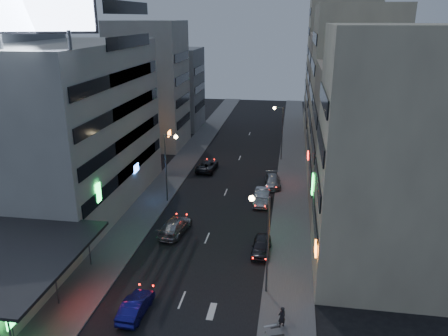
% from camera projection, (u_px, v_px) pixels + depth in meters
% --- Properties ---
extents(ground, '(180.00, 180.00, 0.00)m').
position_uv_depth(ground, '(167.00, 336.00, 29.61)').
color(ground, black).
rests_on(ground, ground).
extents(sidewalk_left, '(4.00, 120.00, 0.12)m').
position_uv_depth(sidewalk_left, '(172.00, 177.00, 58.78)').
color(sidewalk_left, '#4C4C4F').
rests_on(sidewalk_left, ground).
extents(sidewalk_right, '(4.00, 120.00, 0.12)m').
position_uv_depth(sidewalk_right, '(292.00, 184.00, 56.41)').
color(sidewalk_right, '#4C4C4F').
rests_on(sidewalk_right, ground).
extents(white_building, '(14.00, 24.00, 18.00)m').
position_uv_depth(white_building, '(65.00, 128.00, 47.85)').
color(white_building, '#ABABA6').
rests_on(white_building, ground).
extents(shophouse_near, '(10.00, 11.00, 20.00)m').
position_uv_depth(shophouse_near, '(386.00, 159.00, 33.92)').
color(shophouse_near, beige).
rests_on(shophouse_near, ground).
extents(shophouse_mid, '(11.00, 12.00, 16.00)m').
position_uv_depth(shophouse_mid, '(368.00, 144.00, 45.24)').
color(shophouse_mid, tan).
rests_on(shophouse_mid, ground).
extents(shophouse_far, '(10.00, 14.00, 22.00)m').
position_uv_depth(shophouse_far, '(351.00, 94.00, 56.46)').
color(shophouse_far, beige).
rests_on(shophouse_far, ground).
extents(far_left_a, '(11.00, 10.00, 20.00)m').
position_uv_depth(far_left_a, '(149.00, 85.00, 70.64)').
color(far_left_a, '#ABABA6').
rests_on(far_left_a, ground).
extents(far_left_b, '(12.00, 10.00, 15.00)m').
position_uv_depth(far_left_b, '(169.00, 89.00, 83.66)').
color(far_left_b, gray).
rests_on(far_left_b, ground).
extents(far_right_a, '(11.00, 12.00, 18.00)m').
position_uv_depth(far_right_a, '(342.00, 92.00, 71.04)').
color(far_right_a, tan).
rests_on(far_right_a, ground).
extents(far_right_b, '(12.00, 12.00, 24.00)m').
position_uv_depth(far_right_b, '(339.00, 64.00, 83.06)').
color(far_right_b, beige).
rests_on(far_right_b, ground).
extents(billboard, '(9.52, 3.75, 6.20)m').
position_uv_depth(billboard, '(29.00, 1.00, 33.76)').
color(billboard, '#595B60').
rests_on(billboard, white_building).
extents(street_lamp_right_near, '(1.60, 0.44, 8.02)m').
position_uv_depth(street_lamp_right_near, '(263.00, 231.00, 32.59)').
color(street_lamp_right_near, '#595B60').
rests_on(street_lamp_right_near, sidewalk_right).
extents(street_lamp_left, '(1.60, 0.44, 8.02)m').
position_uv_depth(street_lamp_left, '(169.00, 158.00, 49.27)').
color(street_lamp_left, '#595B60').
rests_on(street_lamp_left, sidewalk_left).
extents(street_lamp_right_far, '(1.60, 0.44, 8.02)m').
position_uv_depth(street_lamp_right_far, '(280.00, 125.00, 64.32)').
color(street_lamp_right_far, '#595B60').
rests_on(street_lamp_right_far, sidewalk_right).
extents(parked_car_right_near, '(1.73, 4.15, 1.40)m').
position_uv_depth(parked_car_right_near, '(261.00, 246.00, 39.77)').
color(parked_car_right_near, '#28282D').
rests_on(parked_car_right_near, ground).
extents(parked_car_right_mid, '(1.78, 4.86, 1.59)m').
position_uv_depth(parked_car_right_mid, '(262.00, 197.00, 50.50)').
color(parked_car_right_mid, '#AAADB3').
rests_on(parked_car_right_mid, ground).
extents(parked_car_left, '(2.67, 5.34, 1.45)m').
position_uv_depth(parked_car_left, '(207.00, 165.00, 61.33)').
color(parked_car_left, '#292A2F').
rests_on(parked_car_left, ground).
extents(parked_car_right_far, '(2.45, 4.94, 1.38)m').
position_uv_depth(parked_car_right_far, '(273.00, 181.00, 55.53)').
color(parked_car_right_far, gray).
rests_on(parked_car_right_far, ground).
extents(road_car_blue, '(1.64, 4.23, 1.37)m').
position_uv_depth(road_car_blue, '(136.00, 306.00, 31.54)').
color(road_car_blue, navy).
rests_on(road_car_blue, ground).
extents(road_car_silver, '(2.75, 5.46, 1.52)m').
position_uv_depth(road_car_silver, '(175.00, 226.00, 43.45)').
color(road_car_silver, '#9EA2A6').
rests_on(road_car_silver, ground).
extents(person, '(0.70, 0.65, 1.59)m').
position_uv_depth(person, '(282.00, 317.00, 30.04)').
color(person, black).
rests_on(person, sidewalk_right).
extents(scooter_black_b, '(1.08, 1.75, 1.01)m').
position_uv_depth(scooter_black_b, '(284.00, 328.00, 29.44)').
color(scooter_black_b, black).
rests_on(scooter_black_b, sidewalk_right).
extents(scooter_silver_b, '(1.17, 1.71, 1.00)m').
position_uv_depth(scooter_silver_b, '(277.00, 318.00, 30.43)').
color(scooter_silver_b, '#ABACB3').
rests_on(scooter_silver_b, sidewalk_right).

